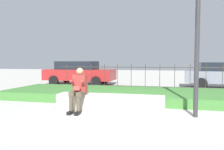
{
  "coord_description": "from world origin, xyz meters",
  "views": [
    {
      "loc": [
        1.21,
        -6.23,
        1.47
      ],
      "look_at": [
        -0.6,
        1.32,
        0.98
      ],
      "focal_mm": 35.0,
      "sensor_mm": 36.0,
      "label": 1
    }
  ],
  "objects_px": {
    "person_seated_reader": "(79,88)",
    "car_parked_left": "(79,72)",
    "stone_bench": "(110,104)",
    "street_lamp": "(197,32)"
  },
  "relations": [
    {
      "from": "person_seated_reader",
      "to": "car_parked_left",
      "type": "xyz_separation_m",
      "value": [
        -2.82,
        7.03,
        0.07
      ]
    },
    {
      "from": "stone_bench",
      "to": "person_seated_reader",
      "type": "distance_m",
      "value": 1.03
    },
    {
      "from": "car_parked_left",
      "to": "stone_bench",
      "type": "bearing_deg",
      "value": -61.2
    },
    {
      "from": "stone_bench",
      "to": "street_lamp",
      "type": "bearing_deg",
      "value": -4.11
    },
    {
      "from": "stone_bench",
      "to": "person_seated_reader",
      "type": "height_order",
      "value": "person_seated_reader"
    },
    {
      "from": "person_seated_reader",
      "to": "car_parked_left",
      "type": "height_order",
      "value": "car_parked_left"
    },
    {
      "from": "stone_bench",
      "to": "car_parked_left",
      "type": "relative_size",
      "value": 0.74
    },
    {
      "from": "stone_bench",
      "to": "street_lamp",
      "type": "height_order",
      "value": "street_lamp"
    },
    {
      "from": "street_lamp",
      "to": "car_parked_left",
      "type": "bearing_deg",
      "value": 131.29
    },
    {
      "from": "stone_bench",
      "to": "person_seated_reader",
      "type": "relative_size",
      "value": 2.5
    }
  ]
}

